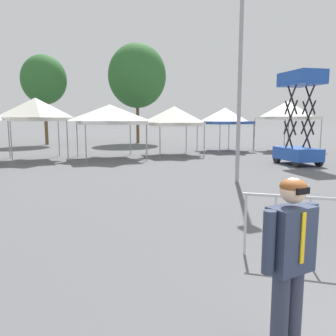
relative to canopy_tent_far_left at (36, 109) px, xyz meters
name	(u,v)px	position (x,y,z in m)	size (l,w,h in m)	color
canopy_tent_far_left	(36,109)	(0.00, 0.00, 0.00)	(3.06, 3.06, 3.37)	#9E9EA3
canopy_tent_behind_right	(110,114)	(3.86, -0.92, -0.26)	(3.46, 3.46, 3.04)	#9E9EA3
canopy_tent_right_of_center	(174,116)	(7.99, -0.53, -0.34)	(3.09, 3.09, 3.00)	#9E9EA3
canopy_tent_center	(225,116)	(12.40, 0.67, -0.32)	(3.15, 3.15, 2.99)	#9E9EA3
canopy_tent_far_right	(288,110)	(16.38, -1.06, 0.07)	(3.31, 3.31, 3.46)	#9E9EA3
scissor_lift	(298,138)	(11.76, -7.10, -1.42)	(1.74, 2.49, 4.50)	black
person_foreground	(289,259)	(1.51, -17.93, -1.71)	(0.65, 0.29, 1.78)	#33384C
light_pole_near_lift	(240,57)	(6.33, -9.94, 1.63)	(0.36, 0.36, 7.64)	#9E9EA3
tree_behind_tents_right	(44,80)	(1.14, 11.31, 2.73)	(3.77, 3.77, 7.56)	brown
tree_behind_tents_left	(137,76)	(8.99, 10.08, 3.27)	(5.17, 5.17, 8.87)	brown
crowd_barrier_by_lift	(310,216)	(3.47, -16.22, -1.99)	(1.68, 1.34, 1.08)	#B7BABF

